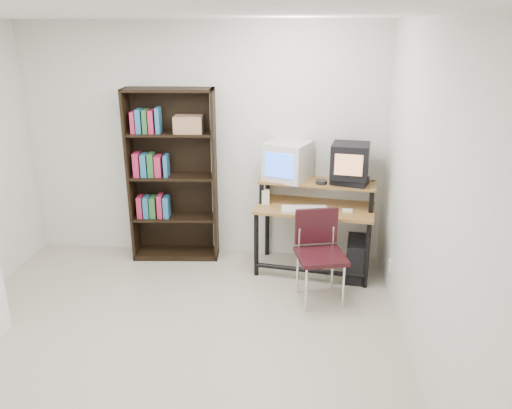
# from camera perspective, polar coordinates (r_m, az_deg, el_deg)

# --- Properties ---
(floor) EXTENTS (4.00, 4.00, 0.01)m
(floor) POSITION_cam_1_polar(r_m,az_deg,el_deg) (4.33, -10.52, -16.30)
(floor) COLOR #BBB29B
(floor) RESTS_ON ground
(ceiling) EXTENTS (4.00, 4.00, 0.01)m
(ceiling) POSITION_cam_1_polar(r_m,az_deg,el_deg) (3.54, -13.26, 20.52)
(ceiling) COLOR white
(ceiling) RESTS_ON back_wall
(back_wall) EXTENTS (4.00, 0.01, 2.60)m
(back_wall) POSITION_cam_1_polar(r_m,az_deg,el_deg) (5.61, -6.08, 6.94)
(back_wall) COLOR silver
(back_wall) RESTS_ON floor
(right_wall) EXTENTS (0.01, 4.00, 2.60)m
(right_wall) POSITION_cam_1_polar(r_m,az_deg,el_deg) (3.71, 19.43, -0.67)
(right_wall) COLOR silver
(right_wall) RESTS_ON floor
(computer_desk) EXTENTS (1.30, 0.79, 0.98)m
(computer_desk) POSITION_cam_1_polar(r_m,az_deg,el_deg) (5.32, 6.77, -0.63)
(computer_desk) COLOR olive
(computer_desk) RESTS_ON floor
(crt_monitor) EXTENTS (0.56, 0.56, 0.41)m
(crt_monitor) POSITION_cam_1_polar(r_m,az_deg,el_deg) (5.35, 3.65, 5.00)
(crt_monitor) COLOR beige
(crt_monitor) RESTS_ON computer_desk
(vcr) EXTENTS (0.43, 0.37, 0.08)m
(vcr) POSITION_cam_1_polar(r_m,az_deg,el_deg) (5.27, 10.66, 2.62)
(vcr) COLOR black
(vcr) RESTS_ON computer_desk
(crt_tv) EXTENTS (0.43, 0.42, 0.35)m
(crt_tv) POSITION_cam_1_polar(r_m,az_deg,el_deg) (5.23, 10.69, 4.96)
(crt_tv) COLOR black
(crt_tv) RESTS_ON vcr
(cd_spindle) EXTENTS (0.14, 0.14, 0.05)m
(cd_spindle) POSITION_cam_1_polar(r_m,az_deg,el_deg) (5.23, 7.47, 2.49)
(cd_spindle) COLOR #26262B
(cd_spindle) RESTS_ON computer_desk
(keyboard) EXTENTS (0.48, 0.24, 0.03)m
(keyboard) POSITION_cam_1_polar(r_m,az_deg,el_deg) (5.18, 5.55, -0.60)
(keyboard) COLOR beige
(keyboard) RESTS_ON computer_desk
(mousepad) EXTENTS (0.25, 0.22, 0.01)m
(mousepad) POSITION_cam_1_polar(r_m,az_deg,el_deg) (5.18, 10.33, -0.99)
(mousepad) COLOR black
(mousepad) RESTS_ON computer_desk
(mouse) EXTENTS (0.10, 0.06, 0.03)m
(mouse) POSITION_cam_1_polar(r_m,az_deg,el_deg) (5.19, 10.41, -0.73)
(mouse) COLOR white
(mouse) RESTS_ON mousepad
(desk_speaker) EXTENTS (0.09, 0.08, 0.17)m
(desk_speaker) POSITION_cam_1_polar(r_m,az_deg,el_deg) (5.32, 1.10, 0.81)
(desk_speaker) COLOR beige
(desk_speaker) RESTS_ON computer_desk
(pc_tower) EXTENTS (0.25, 0.47, 0.42)m
(pc_tower) POSITION_cam_1_polar(r_m,az_deg,el_deg) (5.41, 11.38, -6.06)
(pc_tower) COLOR black
(pc_tower) RESTS_ON floor
(school_chair) EXTENTS (0.53, 0.53, 0.88)m
(school_chair) POSITION_cam_1_polar(r_m,az_deg,el_deg) (4.81, 7.22, -4.74)
(school_chair) COLOR black
(school_chair) RESTS_ON floor
(bookshelf) EXTENTS (0.98, 0.39, 1.92)m
(bookshelf) POSITION_cam_1_polar(r_m,az_deg,el_deg) (5.62, -9.49, 3.45)
(bookshelf) COLOR black
(bookshelf) RESTS_ON floor
(wall_outlet) EXTENTS (0.02, 0.08, 0.12)m
(wall_outlet) POSITION_cam_1_polar(r_m,az_deg,el_deg) (5.12, 15.04, -6.78)
(wall_outlet) COLOR beige
(wall_outlet) RESTS_ON right_wall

